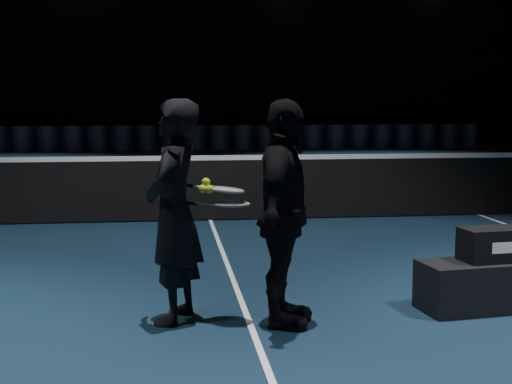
{
  "coord_description": "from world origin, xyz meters",
  "views": [
    {
      "loc": [
        -0.62,
        -10.24,
        1.7
      ],
      "look_at": [
        0.06,
        -4.86,
        1.02
      ],
      "focal_mm": 50.0,
      "sensor_mm": 36.0,
      "label": 1
    }
  ],
  "objects_px": {
    "racket_bag": "(501,244)",
    "tennis_balls": "(206,187)",
    "racket_upper": "(226,190)",
    "player_b": "(283,214)",
    "racket_lower": "(231,204)",
    "player_a": "(174,212)",
    "player_bench": "(499,284)"
  },
  "relations": [
    {
      "from": "racket_bag",
      "to": "racket_upper",
      "type": "distance_m",
      "value": 2.35
    },
    {
      "from": "player_b",
      "to": "tennis_balls",
      "type": "distance_m",
      "value": 0.63
    },
    {
      "from": "racket_upper",
      "to": "tennis_balls",
      "type": "height_order",
      "value": "tennis_balls"
    },
    {
      "from": "player_a",
      "to": "player_b",
      "type": "relative_size",
      "value": 1.0
    },
    {
      "from": "player_bench",
      "to": "player_a",
      "type": "bearing_deg",
      "value": 173.17
    },
    {
      "from": "player_a",
      "to": "tennis_balls",
      "type": "relative_size",
      "value": 14.47
    },
    {
      "from": "player_bench",
      "to": "racket_lower",
      "type": "xyz_separation_m",
      "value": [
        -2.25,
        -0.12,
        0.73
      ]
    },
    {
      "from": "player_a",
      "to": "racket_lower",
      "type": "xyz_separation_m",
      "value": [
        0.44,
        -0.11,
        0.07
      ]
    },
    {
      "from": "racket_upper",
      "to": "tennis_balls",
      "type": "relative_size",
      "value": 5.67
    },
    {
      "from": "player_bench",
      "to": "racket_lower",
      "type": "height_order",
      "value": "racket_lower"
    },
    {
      "from": "racket_bag",
      "to": "tennis_balls",
      "type": "height_order",
      "value": "tennis_balls"
    },
    {
      "from": "racket_upper",
      "to": "player_a",
      "type": "bearing_deg",
      "value": -178.29
    },
    {
      "from": "racket_bag",
      "to": "tennis_balls",
      "type": "bearing_deg",
      "value": 174.56
    },
    {
      "from": "player_b",
      "to": "racket_lower",
      "type": "relative_size",
      "value": 2.55
    },
    {
      "from": "player_b",
      "to": "racket_lower",
      "type": "height_order",
      "value": "player_b"
    },
    {
      "from": "player_b",
      "to": "racket_upper",
      "type": "bearing_deg",
      "value": 89.14
    },
    {
      "from": "racket_bag",
      "to": "racket_lower",
      "type": "relative_size",
      "value": 1.0
    },
    {
      "from": "player_bench",
      "to": "racket_lower",
      "type": "distance_m",
      "value": 2.37
    },
    {
      "from": "player_bench",
      "to": "player_a",
      "type": "distance_m",
      "value": 2.77
    },
    {
      "from": "player_a",
      "to": "player_b",
      "type": "height_order",
      "value": "same"
    },
    {
      "from": "player_bench",
      "to": "tennis_balls",
      "type": "bearing_deg",
      "value": 174.56
    },
    {
      "from": "racket_bag",
      "to": "racket_lower",
      "type": "distance_m",
      "value": 2.29
    },
    {
      "from": "player_bench",
      "to": "tennis_balls",
      "type": "xyz_separation_m",
      "value": [
        -2.44,
        -0.07,
        0.86
      ]
    },
    {
      "from": "player_bench",
      "to": "racket_bag",
      "type": "distance_m",
      "value": 0.34
    },
    {
      "from": "player_bench",
      "to": "player_a",
      "type": "relative_size",
      "value": 0.78
    },
    {
      "from": "player_a",
      "to": "player_b",
      "type": "distance_m",
      "value": 0.85
    },
    {
      "from": "racket_bag",
      "to": "tennis_balls",
      "type": "xyz_separation_m",
      "value": [
        -2.44,
        -0.07,
        0.52
      ]
    },
    {
      "from": "player_a",
      "to": "tennis_balls",
      "type": "distance_m",
      "value": 0.32
    },
    {
      "from": "racket_bag",
      "to": "racket_lower",
      "type": "height_order",
      "value": "racket_lower"
    },
    {
      "from": "player_bench",
      "to": "racket_upper",
      "type": "relative_size",
      "value": 2.0
    },
    {
      "from": "racket_bag",
      "to": "player_b",
      "type": "xyz_separation_m",
      "value": [
        -1.86,
        -0.22,
        0.32
      ]
    },
    {
      "from": "tennis_balls",
      "to": "player_a",
      "type": "bearing_deg",
      "value": 166.78
    }
  ]
}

